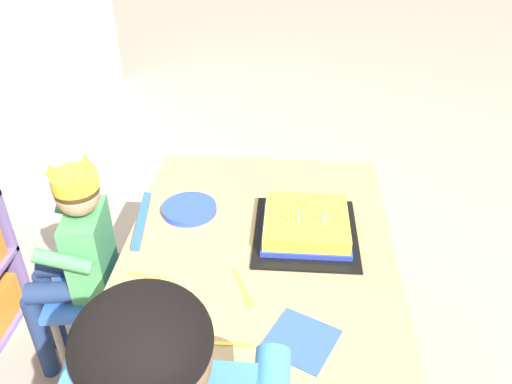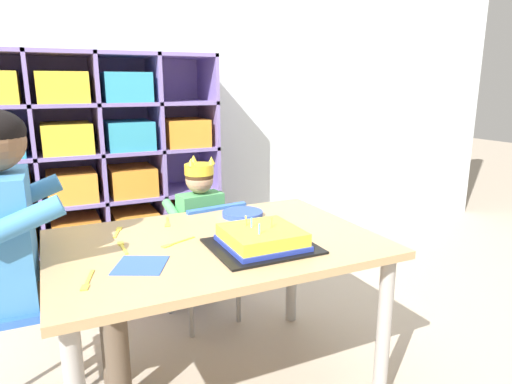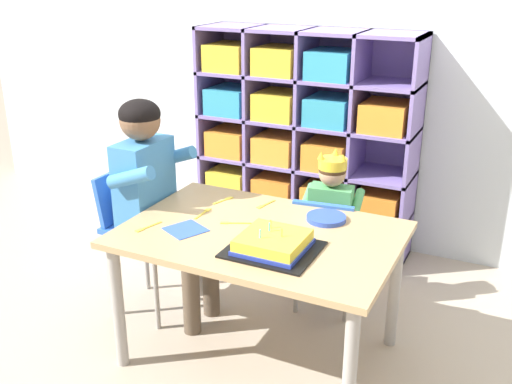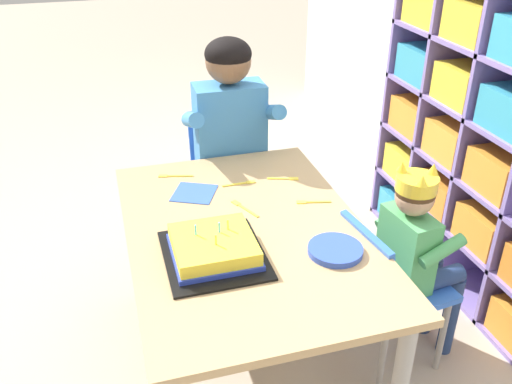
% 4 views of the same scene
% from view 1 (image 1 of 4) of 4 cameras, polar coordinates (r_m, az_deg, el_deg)
% --- Properties ---
extents(activity_table, '(1.15, 0.79, 0.61)m').
position_cam_1_polar(activity_table, '(1.52, 0.17, -9.42)').
color(activity_table, tan).
rests_on(activity_table, ground).
extents(classroom_chair_blue, '(0.35, 0.38, 0.63)m').
position_cam_1_polar(classroom_chair_blue, '(1.82, -15.24, -9.38)').
color(classroom_chair_blue, blue).
rests_on(classroom_chair_blue, ground).
extents(child_with_crown, '(0.31, 0.32, 0.83)m').
position_cam_1_polar(child_with_crown, '(1.76, -19.37, -5.87)').
color(child_with_crown, '#4C9E5B').
rests_on(child_with_crown, ground).
extents(birthday_cake_on_tray, '(0.35, 0.31, 0.10)m').
position_cam_1_polar(birthday_cake_on_tray, '(1.55, 5.56, -3.79)').
color(birthday_cake_on_tray, black).
rests_on(birthday_cake_on_tray, activity_table).
extents(paper_plate_stack, '(0.17, 0.17, 0.02)m').
position_cam_1_polar(paper_plate_stack, '(1.66, -7.41, -1.88)').
color(paper_plate_stack, blue).
rests_on(paper_plate_stack, activity_table).
extents(paper_napkin_square, '(0.20, 0.20, 0.00)m').
position_cam_1_polar(paper_napkin_square, '(1.26, 4.99, -16.03)').
color(paper_napkin_square, '#3356B7').
rests_on(paper_napkin_square, activity_table).
extents(fork_scattered_mid_table, '(0.02, 0.13, 0.00)m').
position_cam_1_polar(fork_scattered_mid_table, '(1.25, -4.03, -16.41)').
color(fork_scattered_mid_table, yellow).
rests_on(fork_scattered_mid_table, activity_table).
extents(fork_by_napkin, '(0.05, 0.12, 0.00)m').
position_cam_1_polar(fork_by_napkin, '(1.29, -12.09, -15.36)').
color(fork_by_napkin, yellow).
rests_on(fork_by_napkin, activity_table).
extents(fork_at_table_front_edge, '(0.14, 0.07, 0.00)m').
position_cam_1_polar(fork_at_table_front_edge, '(1.37, -1.39, -10.82)').
color(fork_at_table_front_edge, yellow).
rests_on(fork_at_table_front_edge, activity_table).
extents(fork_beside_plate_stack, '(0.04, 0.13, 0.00)m').
position_cam_1_polar(fork_beside_plate_stack, '(1.43, -11.32, -9.31)').
color(fork_beside_plate_stack, yellow).
rests_on(fork_beside_plate_stack, activity_table).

